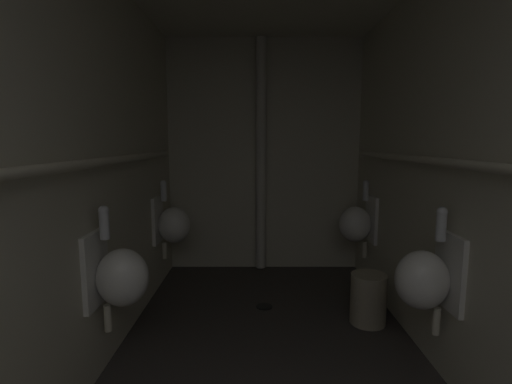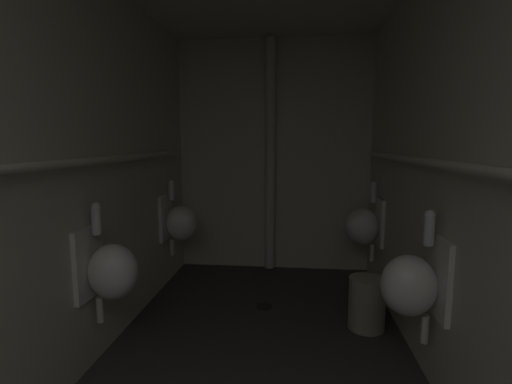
{
  "view_description": "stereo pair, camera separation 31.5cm",
  "coord_description": "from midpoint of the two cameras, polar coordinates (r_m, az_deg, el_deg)",
  "views": [
    {
      "loc": [
        -0.09,
        -0.08,
        1.41
      ],
      "look_at": [
        -0.1,
        3.04,
        0.98
      ],
      "focal_mm": 26.01,
      "sensor_mm": 36.0,
      "label": 1
    },
    {
      "loc": [
        0.23,
        -0.08,
        1.41
      ],
      "look_at": [
        -0.1,
        3.04,
        0.98
      ],
      "focal_mm": 26.01,
      "sensor_mm": 36.0,
      "label": 2
    }
  ],
  "objects": [
    {
      "name": "floor",
      "position": [
        2.51,
        -1.64,
        -27.31
      ],
      "size": [
        2.18,
        4.08,
        0.08
      ],
      "primitive_type": "cube",
      "color": "#383330",
      "rests_on": "ground"
    },
    {
      "name": "wall_left",
      "position": [
        2.35,
        -28.63,
        2.87
      ],
      "size": [
        0.06,
        4.08,
        2.49
      ],
      "primitive_type": "cube",
      "color": "beige",
      "rests_on": "ground"
    },
    {
      "name": "wall_right",
      "position": [
        2.29,
        25.9,
        2.93
      ],
      "size": [
        0.06,
        4.08,
        2.49
      ],
      "primitive_type": "cube",
      "color": "beige",
      "rests_on": "ground"
    },
    {
      "name": "wall_back",
      "position": [
        4.07,
        -0.8,
        5.49
      ],
      "size": [
        2.18,
        0.06,
        2.49
      ],
      "primitive_type": "cube",
      "color": "beige",
      "rests_on": "ground"
    },
    {
      "name": "urinal_left_mid",
      "position": [
        2.41,
        -23.74,
        -11.65
      ],
      "size": [
        0.32,
        0.3,
        0.76
      ],
      "color": "silver"
    },
    {
      "name": "urinal_left_far",
      "position": [
        3.65,
        -15.04,
        -4.72
      ],
      "size": [
        0.32,
        0.3,
        0.76
      ],
      "color": "silver"
    },
    {
      "name": "urinal_right_mid",
      "position": [
        2.32,
        21.23,
        -12.25
      ],
      "size": [
        0.32,
        0.3,
        0.76
      ],
      "color": "silver"
    },
    {
      "name": "urinal_right_far",
      "position": [
        3.64,
        13.14,
        -4.68
      ],
      "size": [
        0.32,
        0.3,
        0.76
      ],
      "color": "silver"
    },
    {
      "name": "supply_pipe_left",
      "position": [
        2.31,
        -26.79,
        4.05
      ],
      "size": [
        0.06,
        3.24,
        0.06
      ],
      "color": "beige"
    },
    {
      "name": "supply_pipe_right",
      "position": [
        2.24,
        23.95,
        4.13
      ],
      "size": [
        0.06,
        3.3,
        0.06
      ],
      "color": "beige"
    },
    {
      "name": "standpipe_back_wall",
      "position": [
        3.96,
        -1.31,
        5.43
      ],
      "size": [
        0.11,
        0.11,
        2.44
      ],
      "primitive_type": "cylinder",
      "color": "beige",
      "rests_on": "ground"
    },
    {
      "name": "floor_drain",
      "position": [
        3.32,
        -1.37,
        -17.16
      ],
      "size": [
        0.14,
        0.14,
        0.01
      ],
      "primitive_type": "cylinder",
      "color": "black",
      "rests_on": "ground"
    },
    {
      "name": "waste_bin",
      "position": [
        3.07,
        14.17,
        -15.65
      ],
      "size": [
        0.27,
        0.27,
        0.39
      ],
      "primitive_type": "cylinder",
      "color": "#9E937A",
      "rests_on": "ground"
    }
  ]
}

